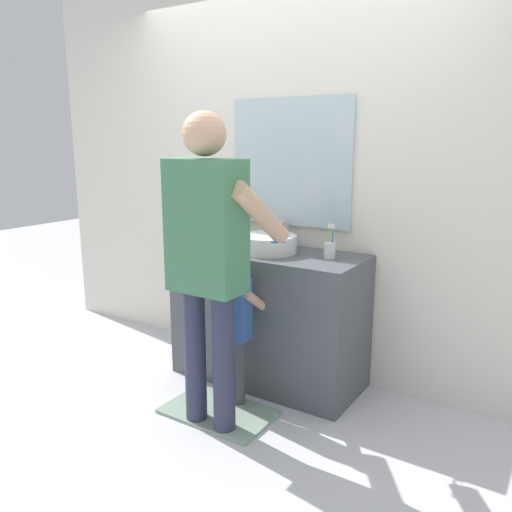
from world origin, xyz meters
TOP-DOWN VIEW (x-y plane):
  - ground_plane at (0.00, 0.00)m, footprint 14.00×14.00m
  - back_wall at (0.00, 0.62)m, footprint 4.40×0.10m
  - vanity_cabinet at (0.00, 0.30)m, footprint 1.23×0.54m
  - sink_basin at (0.00, 0.28)m, footprint 0.37×0.37m
  - faucet at (0.00, 0.51)m, footprint 0.18×0.14m
  - toothbrush_cup at (0.40, 0.34)m, footprint 0.07×0.07m
  - soap_bottle at (-0.36, 0.37)m, footprint 0.06×0.06m
  - bath_mat at (0.00, -0.25)m, footprint 0.64×0.40m
  - child_toddler at (0.00, -0.10)m, footprint 0.28×0.28m
  - adult_parent at (0.04, -0.36)m, footprint 0.53×0.56m

SIDE VIEW (x-z plane):
  - ground_plane at x=0.00m, z-range 0.00..0.00m
  - bath_mat at x=0.00m, z-range 0.00..0.02m
  - vanity_cabinet at x=0.00m, z-range 0.00..0.87m
  - child_toddler at x=0.00m, z-range 0.09..1.01m
  - toothbrush_cup at x=0.40m, z-range 0.82..1.03m
  - sink_basin at x=0.00m, z-range 0.87..0.98m
  - soap_bottle at x=-0.36m, z-range 0.86..1.02m
  - faucet at x=0.00m, z-range 0.86..1.05m
  - adult_parent at x=0.04m, z-range 0.17..1.88m
  - back_wall at x=0.00m, z-range 0.00..2.70m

